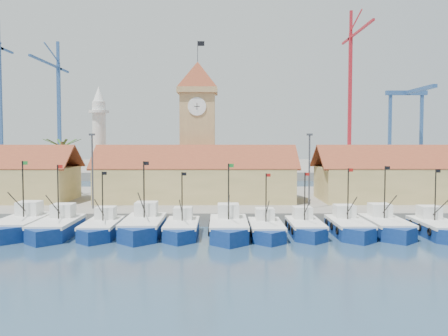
{
  "coord_description": "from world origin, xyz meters",
  "views": [
    {
      "loc": [
        3.3,
        -47.62,
        9.8
      ],
      "look_at": [
        3.8,
        18.0,
        6.05
      ],
      "focal_mm": 40.0,
      "sensor_mm": 36.0,
      "label": 1
    }
  ],
  "objects_px": {
    "boat_5": "(229,229)",
    "clock_tower": "(198,125)",
    "minaret": "(99,140)",
    "boat_0": "(20,227)"
  },
  "relations": [
    {
      "from": "boat_0",
      "to": "minaret",
      "type": "relative_size",
      "value": 0.65
    },
    {
      "from": "boat_0",
      "to": "clock_tower",
      "type": "distance_m",
      "value": 30.6
    },
    {
      "from": "boat_5",
      "to": "minaret",
      "type": "relative_size",
      "value": 0.63
    },
    {
      "from": "boat_5",
      "to": "clock_tower",
      "type": "relative_size",
      "value": 0.45
    },
    {
      "from": "boat_5",
      "to": "minaret",
      "type": "bearing_deg",
      "value": 126.26
    },
    {
      "from": "boat_0",
      "to": "clock_tower",
      "type": "relative_size",
      "value": 0.47
    },
    {
      "from": "clock_tower",
      "to": "minaret",
      "type": "height_order",
      "value": "clock_tower"
    },
    {
      "from": "minaret",
      "to": "boat_5",
      "type": "bearing_deg",
      "value": -53.74
    },
    {
      "from": "boat_0",
      "to": "boat_5",
      "type": "distance_m",
      "value": 21.49
    },
    {
      "from": "boat_0",
      "to": "boat_5",
      "type": "relative_size",
      "value": 1.03
    }
  ]
}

